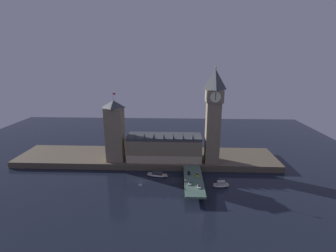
{
  "coord_description": "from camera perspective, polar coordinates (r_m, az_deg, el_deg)",
  "views": [
    {
      "loc": [
        26.52,
        -157.65,
        84.2
      ],
      "look_at": [
        19.3,
        20.0,
        36.37
      ],
      "focal_mm": 26.0,
      "sensor_mm": 36.0,
      "label": 1
    }
  ],
  "objects": [
    {
      "name": "victoria_tower",
      "position": [
        200.16,
        -12.33,
        -1.06
      ],
      "size": [
        13.85,
        13.85,
        55.37
      ],
      "color": "#7F7056",
      "rests_on": "embankment"
    },
    {
      "name": "clock_tower",
      "position": [
        190.71,
        10.61,
        2.86
      ],
      "size": [
        13.21,
        13.32,
        75.11
      ],
      "color": "#7F7056",
      "rests_on": "embankment"
    },
    {
      "name": "embankment",
      "position": [
        214.58,
        -4.99,
        -7.38
      ],
      "size": [
        220.0,
        42.0,
        5.04
      ],
      "color": "brown",
      "rests_on": "ground_plane"
    },
    {
      "name": "pedestrian_near_rail",
      "position": [
        164.04,
        4.15,
        -13.26
      ],
      "size": [
        0.38,
        0.38,
        1.86
      ],
      "color": "black",
      "rests_on": "bridge"
    },
    {
      "name": "street_lamp_far",
      "position": [
        183.26,
        3.83,
        -8.95
      ],
      "size": [
        1.34,
        0.6,
        6.76
      ],
      "color": "#2D3333",
      "rests_on": "bridge"
    },
    {
      "name": "boat_downstream",
      "position": [
        175.83,
        12.33,
        -13.33
      ],
      "size": [
        11.93,
        5.23,
        4.49
      ],
      "color": "white",
      "rests_on": "ground_plane"
    },
    {
      "name": "bridge",
      "position": [
        172.76,
        5.98,
        -12.66
      ],
      "size": [
        12.87,
        46.0,
        5.51
      ],
      "color": "#476656",
      "rests_on": "ground_plane"
    },
    {
      "name": "car_southbound_lead",
      "position": [
        162.06,
        7.28,
        -13.88
      ],
      "size": [
        2.11,
        4.3,
        1.33
      ],
      "color": "white",
      "rests_on": "bridge"
    },
    {
      "name": "street_lamp_near",
      "position": [
        156.73,
        4.1,
        -13.26
      ],
      "size": [
        1.34,
        0.6,
        7.12
      ],
      "color": "#2D3333",
      "rests_on": "bridge"
    },
    {
      "name": "boat_upstream",
      "position": [
        186.49,
        -2.51,
        -11.36
      ],
      "size": [
        16.78,
        7.09,
        3.53
      ],
      "color": "white",
      "rests_on": "ground_plane"
    },
    {
      "name": "car_northbound_trail",
      "position": [
        165.22,
        5.15,
        -13.2
      ],
      "size": [
        1.98,
        4.18,
        1.37
      ],
      "color": "silver",
      "rests_on": "bridge"
    },
    {
      "name": "parliament_hall",
      "position": [
        201.16,
        -0.86,
        -4.99
      ],
      "size": [
        60.09,
        21.43,
        24.44
      ],
      "color": "#7F7056",
      "rests_on": "embankment"
    },
    {
      "name": "ground_plane",
      "position": [
        180.68,
        -6.55,
        -12.83
      ],
      "size": [
        400.0,
        400.0,
        0.0
      ],
      "primitive_type": "plane",
      "color": "black"
    },
    {
      "name": "car_southbound_trail",
      "position": [
        176.33,
        6.84,
        -11.33
      ],
      "size": [
        1.98,
        3.96,
        1.38
      ],
      "color": "yellow",
      "rests_on": "bridge"
    },
    {
      "name": "car_northbound_lead",
      "position": [
        178.67,
        4.92,
        -10.87
      ],
      "size": [
        1.89,
        4.55,
        1.58
      ],
      "color": "black",
      "rests_on": "bridge"
    }
  ]
}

